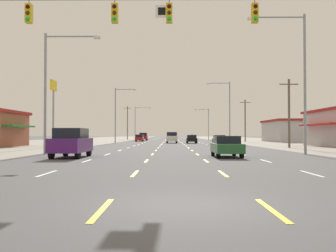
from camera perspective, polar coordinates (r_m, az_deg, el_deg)
The scene contains 24 objects.
ground_plane at distance 74.70m, azimuth 0.63°, elevation -2.42°, with size 572.00×572.00×0.00m, color #4C4C4F.
lot_apron_left at distance 78.59m, azimuth -17.74°, elevation -2.30°, with size 28.00×440.00×0.01m, color gray.
lot_apron_right at distance 78.80m, azimuth 18.95°, elevation -2.29°, with size 28.00×440.00×0.01m, color gray.
lane_markings at distance 113.19m, azimuth 0.55°, elevation -2.01°, with size 10.64×227.60×0.01m.
signal_span_wire at distance 19.23m, azimuth 0.09°, elevation 9.94°, with size 26.56×0.53×8.95m.
suv_far_left_nearest at distance 27.51m, azimuth -13.78°, elevation -2.30°, with size 1.98×4.90×1.98m.
sedan_inner_right_near at distance 27.53m, azimuth 8.45°, elevation -2.89°, with size 1.80×4.50×1.46m.
sedan_far_right_mid at distance 60.62m, azimuth 7.39°, elevation -1.97°, with size 1.80×4.50×1.46m.
sedan_inner_right_midfar at distance 69.68m, azimuth 3.42°, elevation -1.88°, with size 1.80×4.50×1.46m.
suv_center_turn_far at distance 71.73m, azimuth 0.56°, elevation -1.65°, with size 1.98×4.90×1.98m.
hatchback_far_left_farther at distance 87.36m, azimuth -4.14°, elevation -1.73°, with size 1.72×3.90×1.54m.
suv_far_left_farthest at distance 100.44m, azimuth -3.57°, elevation -1.53°, with size 1.98×4.90×1.98m.
sedan_far_right_distant_a at distance 124.65m, azimuth 3.69°, elevation -1.59°, with size 1.80×4.50×1.46m.
storefront_right_row_2 at distance 88.11m, azimuth 18.34°, elevation -0.65°, with size 12.73×15.91×4.65m.
pole_sign_left_row_1 at distance 50.42m, azimuth -16.22°, elevation 4.05°, with size 0.24×2.08×8.20m.
streetlight_left_row_0 at distance 32.37m, azimuth -16.51°, elevation 5.90°, with size 4.41×0.26×9.50m.
streetlight_right_row_0 at distance 32.68m, azimuth 18.43°, elevation 7.24°, with size 4.54×0.26×10.99m.
streetlight_left_row_1 at distance 70.57m, azimuth -7.33°, elevation 2.10°, with size 3.82×0.26×9.82m.
streetlight_right_row_1 at distance 70.69m, azimuth 8.60°, elevation 2.60°, with size 4.20×0.26×10.91m.
streetlight_left_row_2 at distance 109.36m, azimuth -4.51°, elevation 0.80°, with size 4.51×0.26×9.21m.
streetlight_right_row_2 at distance 109.41m, azimuth 5.64°, elevation 0.64°, with size 4.07×0.26×8.71m.
utility_pole_right_row_0 at distance 48.16m, azimuth 17.08°, elevation 1.97°, with size 2.20×0.26×8.03m.
utility_pole_right_row_1 at distance 84.74m, azimuth 11.08°, elevation 0.89°, with size 2.20×0.26×8.91m.
utility_pole_left_row_2 at distance 119.99m, azimuth -5.87°, elevation 0.55°, with size 2.20×0.26×10.10m.
Camera 1 is at (-0.33, -8.68, 1.56)m, focal length 42.21 mm.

